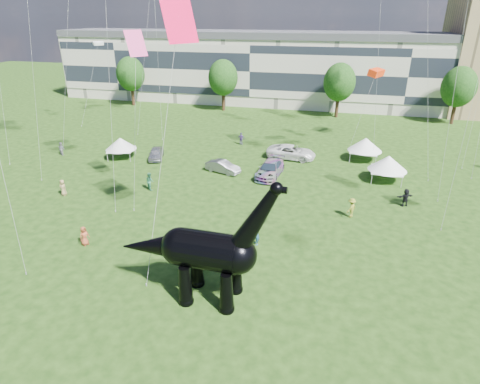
# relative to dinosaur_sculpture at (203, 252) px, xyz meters

# --- Properties ---
(ground) EXTENTS (220.00, 220.00, 0.00)m
(ground) POSITION_rel_dinosaur_sculpture_xyz_m (-1.79, -2.76, -3.24)
(ground) COLOR #16330C
(ground) RESTS_ON ground
(terrace_row) EXTENTS (78.00, 11.00, 12.00)m
(terrace_row) POSITION_rel_dinosaur_sculpture_xyz_m (-9.79, 59.24, 2.76)
(terrace_row) COLOR beige
(terrace_row) RESTS_ON ground
(tree_far_left) EXTENTS (5.20, 5.20, 9.44)m
(tree_far_left) POSITION_rel_dinosaur_sculpture_xyz_m (-31.79, 50.24, 3.05)
(tree_far_left) COLOR #382314
(tree_far_left) RESTS_ON ground
(tree_mid_left) EXTENTS (5.20, 5.20, 9.44)m
(tree_mid_left) POSITION_rel_dinosaur_sculpture_xyz_m (-13.79, 50.24, 3.05)
(tree_mid_left) COLOR #382314
(tree_mid_left) RESTS_ON ground
(tree_mid_right) EXTENTS (5.20, 5.20, 9.44)m
(tree_mid_right) POSITION_rel_dinosaur_sculpture_xyz_m (6.21, 50.24, 3.05)
(tree_mid_right) COLOR #382314
(tree_mid_right) RESTS_ON ground
(tree_far_right) EXTENTS (5.20, 5.20, 9.44)m
(tree_far_right) POSITION_rel_dinosaur_sculpture_xyz_m (24.21, 50.24, 3.05)
(tree_far_right) COLOR #382314
(tree_far_right) RESTS_ON ground
(dinosaur_sculpture) EXTENTS (10.47, 2.92, 8.59)m
(dinosaur_sculpture) POSITION_rel_dinosaur_sculpture_xyz_m (0.00, 0.00, 0.00)
(dinosaur_sculpture) COLOR black
(dinosaur_sculpture) RESTS_ON ground
(car_silver) EXTENTS (2.77, 4.28, 1.35)m
(car_silver) POSITION_rel_dinosaur_sculpture_xyz_m (-14.18, 22.97, -2.57)
(car_silver) COLOR #A9A9AD
(car_silver) RESTS_ON ground
(car_grey) EXTENTS (4.25, 2.56, 1.32)m
(car_grey) POSITION_rel_dinosaur_sculpture_xyz_m (-5.02, 20.69, -2.58)
(car_grey) COLOR slate
(car_grey) RESTS_ON ground
(car_white) EXTENTS (6.08, 3.18, 1.63)m
(car_white) POSITION_rel_dinosaur_sculpture_xyz_m (1.69, 27.21, -2.43)
(car_white) COLOR white
(car_white) RESTS_ON ground
(car_dark) EXTENTS (2.69, 5.76, 1.63)m
(car_dark) POSITION_rel_dinosaur_sculpture_xyz_m (0.27, 20.91, -2.43)
(car_dark) COLOR #595960
(car_dark) RESTS_ON ground
(gazebo_near) EXTENTS (4.13, 4.13, 2.77)m
(gazebo_near) POSITION_rel_dinosaur_sculpture_xyz_m (12.39, 22.74, -1.30)
(gazebo_near) COLOR white
(gazebo_near) RESTS_ON ground
(gazebo_far) EXTENTS (4.45, 4.45, 2.78)m
(gazebo_far) POSITION_rel_dinosaur_sculpture_xyz_m (10.26, 28.85, -1.29)
(gazebo_far) COLOR white
(gazebo_far) RESTS_ON ground
(gazebo_left) EXTENTS (4.45, 4.45, 2.55)m
(gazebo_left) POSITION_rel_dinosaur_sculpture_xyz_m (-18.41, 22.26, -1.45)
(gazebo_left) COLOR silver
(gazebo_left) RESTS_ON ground
(visitors) EXTENTS (50.94, 44.46, 1.84)m
(visitors) POSITION_rel_dinosaur_sculpture_xyz_m (-0.42, 11.30, -2.38)
(visitors) COLOR #533981
(visitors) RESTS_ON ground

